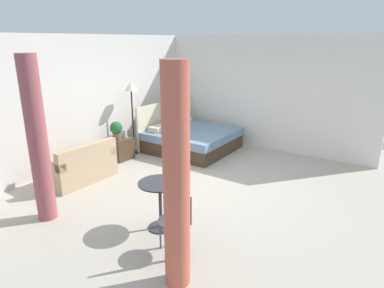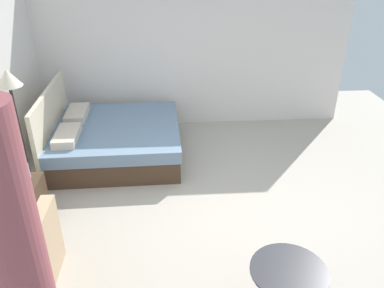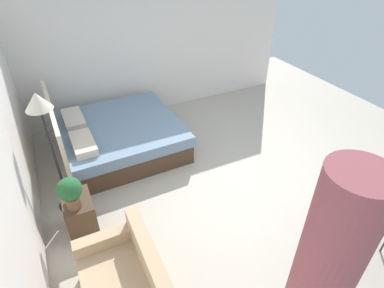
{
  "view_description": "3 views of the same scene",
  "coord_description": "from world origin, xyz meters",
  "px_view_note": "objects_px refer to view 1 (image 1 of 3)",
  "views": [
    {
      "loc": [
        -5.22,
        -3.42,
        2.72
      ],
      "look_at": [
        -0.32,
        0.0,
        0.87
      ],
      "focal_mm": 31.47,
      "sensor_mm": 36.0,
      "label": 1
    },
    {
      "loc": [
        -4.02,
        0.48,
        3.08
      ],
      "look_at": [
        0.29,
        0.19,
        0.83
      ],
      "focal_mm": 35.79,
      "sensor_mm": 36.0,
      "label": 2
    },
    {
      "loc": [
        -3.12,
        2.19,
        3.29
      ],
      "look_at": [
        0.29,
        0.53,
        0.66
      ],
      "focal_mm": 29.06,
      "sensor_mm": 36.0,
      "label": 3
    }
  ],
  "objects_px": {
    "bed": "(190,138)",
    "cafe_chair_near_window": "(176,219)",
    "nightstand": "(122,149)",
    "potted_plant": "(116,129)",
    "couch": "(80,167)",
    "vase": "(125,134)",
    "balcony_table": "(160,197)",
    "floor_lamp": "(131,94)"
  },
  "relations": [
    {
      "from": "couch",
      "to": "floor_lamp",
      "type": "distance_m",
      "value": 2.27
    },
    {
      "from": "potted_plant",
      "to": "cafe_chair_near_window",
      "type": "height_order",
      "value": "potted_plant"
    },
    {
      "from": "balcony_table",
      "to": "potted_plant",
      "type": "bearing_deg",
      "value": 58.0
    },
    {
      "from": "couch",
      "to": "balcony_table",
      "type": "relative_size",
      "value": 1.81
    },
    {
      "from": "couch",
      "to": "potted_plant",
      "type": "distance_m",
      "value": 1.38
    },
    {
      "from": "nightstand",
      "to": "potted_plant",
      "type": "relative_size",
      "value": 1.2
    },
    {
      "from": "potted_plant",
      "to": "vase",
      "type": "distance_m",
      "value": 0.27
    },
    {
      "from": "nightstand",
      "to": "couch",
      "type": "bearing_deg",
      "value": -169.32
    },
    {
      "from": "nightstand",
      "to": "vase",
      "type": "bearing_deg",
      "value": -6.67
    },
    {
      "from": "balcony_table",
      "to": "couch",
      "type": "bearing_deg",
      "value": 79.52
    },
    {
      "from": "nightstand",
      "to": "potted_plant",
      "type": "bearing_deg",
      "value": 162.21
    },
    {
      "from": "nightstand",
      "to": "vase",
      "type": "height_order",
      "value": "vase"
    },
    {
      "from": "nightstand",
      "to": "vase",
      "type": "xyz_separation_m",
      "value": [
        0.12,
        -0.01,
        0.35
      ]
    },
    {
      "from": "vase",
      "to": "cafe_chair_near_window",
      "type": "relative_size",
      "value": 0.22
    },
    {
      "from": "balcony_table",
      "to": "vase",
      "type": "bearing_deg",
      "value": 54.38
    },
    {
      "from": "cafe_chair_near_window",
      "to": "couch",
      "type": "bearing_deg",
      "value": 74.14
    },
    {
      "from": "cafe_chair_near_window",
      "to": "vase",
      "type": "bearing_deg",
      "value": 54.64
    },
    {
      "from": "couch",
      "to": "balcony_table",
      "type": "xyz_separation_m",
      "value": [
        -0.46,
        -2.47,
        0.23
      ]
    },
    {
      "from": "nightstand",
      "to": "potted_plant",
      "type": "height_order",
      "value": "potted_plant"
    },
    {
      "from": "nightstand",
      "to": "floor_lamp",
      "type": "distance_m",
      "value": 1.34
    },
    {
      "from": "vase",
      "to": "nightstand",
      "type": "bearing_deg",
      "value": 173.33
    },
    {
      "from": "nightstand",
      "to": "balcony_table",
      "type": "distance_m",
      "value": 3.3
    },
    {
      "from": "bed",
      "to": "cafe_chair_near_window",
      "type": "relative_size",
      "value": 2.34
    },
    {
      "from": "floor_lamp",
      "to": "potted_plant",
      "type": "bearing_deg",
      "value": -172.66
    },
    {
      "from": "potted_plant",
      "to": "vase",
      "type": "relative_size",
      "value": 2.19
    },
    {
      "from": "potted_plant",
      "to": "couch",
      "type": "bearing_deg",
      "value": -167.12
    },
    {
      "from": "balcony_table",
      "to": "bed",
      "type": "bearing_deg",
      "value": 28.65
    },
    {
      "from": "bed",
      "to": "cafe_chair_near_window",
      "type": "xyz_separation_m",
      "value": [
        -3.79,
        -2.46,
        0.25
      ]
    },
    {
      "from": "couch",
      "to": "potted_plant",
      "type": "xyz_separation_m",
      "value": [
        1.27,
        0.29,
        0.47
      ]
    },
    {
      "from": "nightstand",
      "to": "floor_lamp",
      "type": "relative_size",
      "value": 0.29
    },
    {
      "from": "nightstand",
      "to": "floor_lamp",
      "type": "height_order",
      "value": "floor_lamp"
    },
    {
      "from": "couch",
      "to": "cafe_chair_near_window",
      "type": "distance_m",
      "value": 3.22
    },
    {
      "from": "cafe_chair_near_window",
      "to": "nightstand",
      "type": "bearing_deg",
      "value": 56.14
    },
    {
      "from": "vase",
      "to": "floor_lamp",
      "type": "height_order",
      "value": "floor_lamp"
    },
    {
      "from": "vase",
      "to": "floor_lamp",
      "type": "xyz_separation_m",
      "value": [
        0.4,
        0.13,
        0.88
      ]
    },
    {
      "from": "couch",
      "to": "balcony_table",
      "type": "distance_m",
      "value": 2.52
    },
    {
      "from": "bed",
      "to": "vase",
      "type": "height_order",
      "value": "bed"
    },
    {
      "from": "bed",
      "to": "potted_plant",
      "type": "relative_size",
      "value": 4.78
    },
    {
      "from": "bed",
      "to": "balcony_table",
      "type": "height_order",
      "value": "bed"
    },
    {
      "from": "cafe_chair_near_window",
      "to": "bed",
      "type": "bearing_deg",
      "value": 32.97
    },
    {
      "from": "cafe_chair_near_window",
      "to": "potted_plant",
      "type": "bearing_deg",
      "value": 57.59
    },
    {
      "from": "couch",
      "to": "vase",
      "type": "xyz_separation_m",
      "value": [
        1.49,
        0.24,
        0.32
      ]
    }
  ]
}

